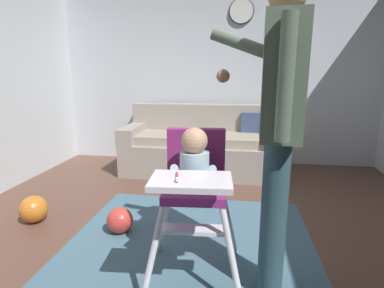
{
  "coord_description": "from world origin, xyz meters",
  "views": [
    {
      "loc": [
        0.3,
        -1.89,
        1.26
      ],
      "look_at": [
        0.01,
        0.05,
        0.81
      ],
      "focal_mm": 28.33,
      "sensor_mm": 36.0,
      "label": 1
    }
  ],
  "objects_px": {
    "toy_ball_second": "(120,220)",
    "wall_clock": "(241,11)",
    "adult_standing": "(278,127)",
    "couch": "(202,146)",
    "toy_ball": "(34,209)",
    "high_chair": "(195,176)"
  },
  "relations": [
    {
      "from": "toy_ball_second",
      "to": "wall_clock",
      "type": "distance_m",
      "value": 3.1
    },
    {
      "from": "adult_standing",
      "to": "toy_ball_second",
      "type": "height_order",
      "value": "adult_standing"
    },
    {
      "from": "couch",
      "to": "toy_ball",
      "type": "bearing_deg",
      "value": -37.24
    },
    {
      "from": "couch",
      "to": "wall_clock",
      "type": "xyz_separation_m",
      "value": [
        0.46,
        0.48,
        1.74
      ]
    },
    {
      "from": "toy_ball",
      "to": "toy_ball_second",
      "type": "distance_m",
      "value": 0.81
    },
    {
      "from": "wall_clock",
      "to": "couch",
      "type": "bearing_deg",
      "value": -134.01
    },
    {
      "from": "toy_ball_second",
      "to": "adult_standing",
      "type": "bearing_deg",
      "value": -23.64
    },
    {
      "from": "toy_ball",
      "to": "wall_clock",
      "type": "bearing_deg",
      "value": 51.14
    },
    {
      "from": "couch",
      "to": "toy_ball_second",
      "type": "relative_size",
      "value": 9.45
    },
    {
      "from": "adult_standing",
      "to": "toy_ball",
      "type": "distance_m",
      "value": 2.2
    },
    {
      "from": "toy_ball",
      "to": "couch",
      "type": "bearing_deg",
      "value": 52.76
    },
    {
      "from": "high_chair",
      "to": "toy_ball_second",
      "type": "distance_m",
      "value": 1.0
    },
    {
      "from": "high_chair",
      "to": "toy_ball",
      "type": "xyz_separation_m",
      "value": [
        -1.49,
        0.53,
        -0.56
      ]
    },
    {
      "from": "adult_standing",
      "to": "toy_ball",
      "type": "bearing_deg",
      "value": -12.08
    },
    {
      "from": "toy_ball",
      "to": "wall_clock",
      "type": "xyz_separation_m",
      "value": [
        1.73,
        2.15,
        1.96
      ]
    },
    {
      "from": "wall_clock",
      "to": "high_chair",
      "type": "bearing_deg",
      "value": -95.27
    },
    {
      "from": "toy_ball_second",
      "to": "wall_clock",
      "type": "height_order",
      "value": "wall_clock"
    },
    {
      "from": "high_chair",
      "to": "adult_standing",
      "type": "bearing_deg",
      "value": 81.69
    },
    {
      "from": "toy_ball_second",
      "to": "couch",
      "type": "bearing_deg",
      "value": 75.08
    },
    {
      "from": "adult_standing",
      "to": "wall_clock",
      "type": "relative_size",
      "value": 5.21
    },
    {
      "from": "couch",
      "to": "toy_ball",
      "type": "relative_size",
      "value": 8.47
    },
    {
      "from": "couch",
      "to": "toy_ball",
      "type": "xyz_separation_m",
      "value": [
        -1.27,
        -1.67,
        -0.21
      ]
    }
  ]
}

